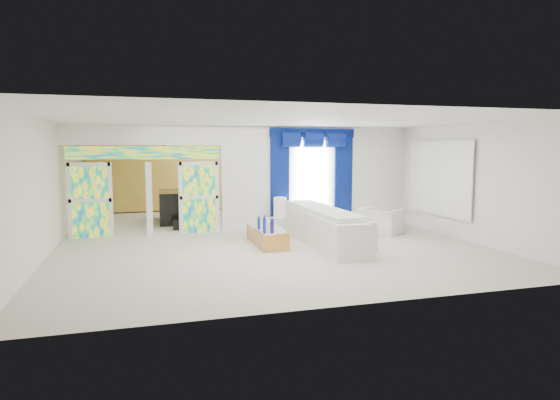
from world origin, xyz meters
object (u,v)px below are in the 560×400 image
object	(u,v)px
coffee_table	(267,236)
grand_piano	(183,206)
white_sofa	(322,228)
armchair	(381,221)
console_table	(290,224)

from	to	relation	value
coffee_table	grand_piano	size ratio (longest dim) A/B	0.95
coffee_table	white_sofa	bearing A→B (deg)	-12.53
white_sofa	grand_piano	distance (m)	5.61
white_sofa	grand_piano	bearing A→B (deg)	123.48
grand_piano	armchair	bearing A→B (deg)	-35.02
armchair	grand_piano	bearing A→B (deg)	19.10
console_table	grand_piano	bearing A→B (deg)	135.50
coffee_table	console_table	bearing A→B (deg)	56.27
white_sofa	armchair	distance (m)	2.29
console_table	grand_piano	xyz separation A→B (m)	(-2.79, 2.74, 0.30)
white_sofa	console_table	size ratio (longest dim) A/B	3.41
armchair	console_table	bearing A→B (deg)	30.71
white_sofa	armchair	size ratio (longest dim) A/B	3.80
white_sofa	grand_piano	size ratio (longest dim) A/B	2.09
grand_piano	coffee_table	bearing A→B (deg)	-67.59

